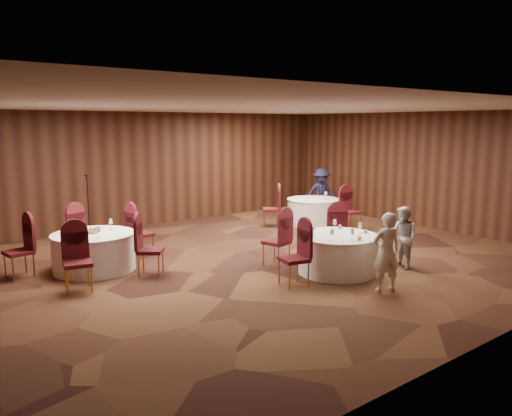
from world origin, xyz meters
TOP-DOWN VIEW (x-y plane):
  - ground at (0.00, 0.00)m, footprint 12.00×12.00m
  - room_shell at (0.00, 0.00)m, footprint 12.00×12.00m
  - table_main at (0.84, -1.56)m, footprint 1.58×1.58m
  - table_left at (-2.87, 1.46)m, footprint 1.61×1.61m
  - table_right at (3.78, 2.17)m, footprint 1.50×1.50m
  - chairs_main at (0.52, -0.92)m, footprint 2.78×1.82m
  - chairs_left at (-2.89, 1.45)m, footprint 3.06×2.99m
  - chairs_right at (3.34, 1.83)m, footprint 2.12×2.32m
  - tabletop_main at (0.97, -1.65)m, footprint 1.10×1.10m
  - tabletop_left at (-2.87, 1.46)m, footprint 0.87×0.79m
  - tabletop_right at (4.02, 1.91)m, footprint 0.08×0.08m
  - mic_stand at (-1.99, 4.25)m, footprint 0.24×0.24m
  - woman_a at (0.68, -2.85)m, footprint 0.59×0.50m
  - woman_b at (2.08, -2.17)m, footprint 0.61×0.71m
  - man_c at (4.79, 2.87)m, footprint 1.12×0.94m

SIDE VIEW (x-z plane):
  - ground at x=0.00m, z-range 0.00..0.00m
  - table_left at x=-2.87m, z-range 0.01..0.75m
  - table_main at x=0.84m, z-range 0.01..0.75m
  - table_right at x=3.78m, z-range 0.01..0.75m
  - mic_stand at x=-1.99m, z-range -0.34..1.28m
  - chairs_main at x=0.52m, z-range 0.00..1.00m
  - chairs_left at x=-2.89m, z-range 0.00..1.00m
  - chairs_right at x=3.34m, z-range 0.00..1.00m
  - woman_b at x=2.08m, z-range 0.00..1.25m
  - woman_a at x=0.68m, z-range 0.00..1.39m
  - man_c at x=4.79m, z-range 0.00..1.51m
  - tabletop_left at x=-2.87m, z-range 0.71..0.93m
  - tabletop_main at x=0.97m, z-range 0.74..0.95m
  - tabletop_right at x=4.02m, z-range 0.79..1.01m
  - room_shell at x=0.00m, z-range -4.04..7.96m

